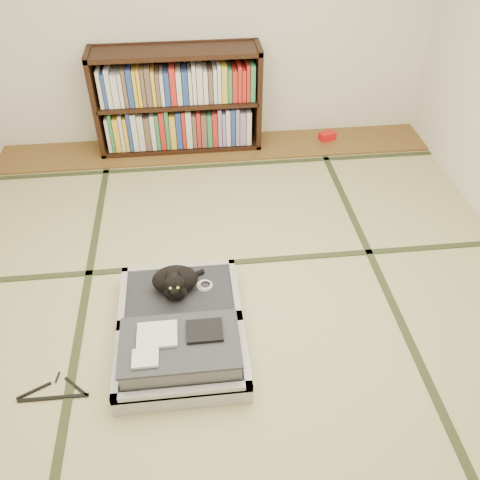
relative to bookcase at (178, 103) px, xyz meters
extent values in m
plane|color=#C7C285|center=(0.32, -2.07, -0.45)|extent=(4.50, 4.50, 0.00)
cube|color=brown|center=(0.32, -0.07, -0.44)|extent=(4.00, 0.50, 0.02)
cube|color=red|center=(1.40, -0.04, -0.40)|extent=(0.17, 0.13, 0.07)
plane|color=silver|center=(0.32, 0.18, 0.75)|extent=(4.00, 0.00, 4.00)
cube|color=#2D381E|center=(-0.68, -2.07, -0.45)|extent=(0.05, 4.50, 0.01)
cube|color=#2D381E|center=(1.32, -2.07, -0.45)|extent=(0.05, 4.50, 0.01)
cube|color=#2D381E|center=(0.32, -1.67, -0.45)|extent=(4.00, 0.05, 0.01)
cube|color=#2D381E|center=(0.32, -0.37, -0.45)|extent=(4.00, 0.05, 0.01)
cube|color=black|center=(-0.72, 0.00, 0.02)|extent=(0.04, 0.34, 0.95)
cube|color=black|center=(0.72, 0.00, 0.02)|extent=(0.04, 0.34, 0.95)
cube|color=black|center=(0.00, 0.00, -0.42)|extent=(1.47, 0.34, 0.04)
cube|color=black|center=(0.00, 0.00, 0.46)|extent=(1.47, 0.34, 0.04)
cube|color=black|center=(0.00, 0.00, 0.02)|extent=(1.41, 0.34, 0.03)
cube|color=black|center=(0.00, 0.16, 0.02)|extent=(1.47, 0.02, 0.95)
cube|color=gray|center=(0.00, -0.02, -0.20)|extent=(1.33, 0.24, 0.40)
cube|color=gray|center=(0.00, -0.02, 0.21)|extent=(1.33, 0.24, 0.36)
cube|color=silver|center=(-0.05, -2.55, -0.39)|extent=(0.74, 0.50, 0.13)
cube|color=#292930|center=(-0.05, -2.55, -0.35)|extent=(0.66, 0.42, 0.10)
cube|color=silver|center=(-0.05, -2.78, -0.32)|extent=(0.74, 0.04, 0.05)
cube|color=silver|center=(-0.05, -2.32, -0.32)|extent=(0.74, 0.04, 0.05)
cube|color=silver|center=(-0.41, -2.55, -0.32)|extent=(0.04, 0.50, 0.05)
cube|color=silver|center=(0.30, -2.55, -0.32)|extent=(0.04, 0.50, 0.05)
cube|color=silver|center=(-0.05, -2.05, -0.39)|extent=(0.74, 0.50, 0.13)
cube|color=#292930|center=(-0.05, -2.05, -0.35)|extent=(0.66, 0.42, 0.10)
cube|color=silver|center=(-0.05, -2.28, -0.32)|extent=(0.74, 0.04, 0.05)
cube|color=silver|center=(-0.05, -1.83, -0.32)|extent=(0.74, 0.04, 0.05)
cube|color=silver|center=(-0.41, -2.05, -0.32)|extent=(0.04, 0.50, 0.05)
cube|color=silver|center=(0.30, -2.05, -0.32)|extent=(0.04, 0.50, 0.05)
cylinder|color=black|center=(-0.05, -2.30, -0.31)|extent=(0.67, 0.02, 0.02)
cube|color=gray|center=(-0.05, -2.55, -0.26)|extent=(0.63, 0.39, 0.13)
cube|color=#33333A|center=(-0.05, -2.55, -0.19)|extent=(0.65, 0.41, 0.01)
cube|color=silver|center=(-0.17, -2.50, -0.17)|extent=(0.22, 0.18, 0.02)
cube|color=black|center=(0.09, -2.50, -0.17)|extent=(0.20, 0.16, 0.02)
cube|color=silver|center=(-0.23, -2.65, -0.17)|extent=(0.14, 0.12, 0.02)
cube|color=white|center=(-0.27, -2.79, -0.38)|extent=(0.06, 0.01, 0.04)
cube|color=white|center=(-0.15, -2.79, -0.39)|extent=(0.05, 0.01, 0.03)
cube|color=orange|center=(0.19, -2.79, -0.38)|extent=(0.05, 0.01, 0.03)
cube|color=#197F33|center=(0.13, -2.79, -0.36)|extent=(0.04, 0.01, 0.03)
ellipsoid|color=black|center=(-0.07, -2.03, -0.22)|extent=(0.29, 0.19, 0.18)
ellipsoid|color=black|center=(-0.07, -2.11, -0.24)|extent=(0.14, 0.10, 0.10)
ellipsoid|color=black|center=(-0.07, -2.14, -0.13)|extent=(0.12, 0.11, 0.12)
sphere|color=black|center=(-0.07, -2.19, -0.15)|extent=(0.06, 0.06, 0.06)
cone|color=black|center=(-0.11, -2.12, -0.07)|extent=(0.04, 0.05, 0.06)
cone|color=black|center=(-0.04, -2.12, -0.07)|extent=(0.04, 0.05, 0.06)
sphere|color=#A5BF33|center=(-0.10, -2.20, -0.12)|extent=(0.02, 0.02, 0.02)
sphere|color=#A5BF33|center=(-0.05, -2.20, -0.12)|extent=(0.02, 0.02, 0.02)
cylinder|color=black|center=(0.03, -1.94, -0.28)|extent=(0.18, 0.10, 0.03)
torus|color=white|center=(0.11, -2.02, -0.30)|extent=(0.10, 0.10, 0.01)
torus|color=white|center=(0.11, -2.02, -0.29)|extent=(0.09, 0.09, 0.01)
cube|color=black|center=(-0.76, -2.65, -0.44)|extent=(0.38, 0.02, 0.01)
cube|color=black|center=(-0.88, -2.59, -0.44)|extent=(0.18, 0.10, 0.01)
cube|color=black|center=(-0.65, -2.59, -0.44)|extent=(0.15, 0.14, 0.01)
cylinder|color=black|center=(-0.76, -2.51, -0.44)|extent=(0.02, 0.07, 0.01)
camera|label=1|loc=(0.08, -4.31, 2.00)|focal=38.00mm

